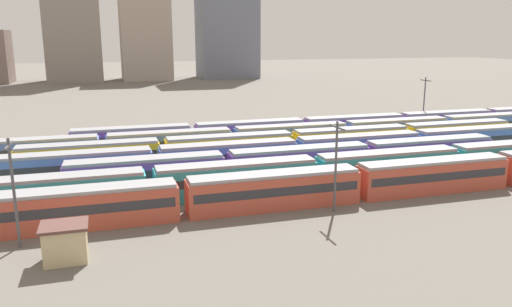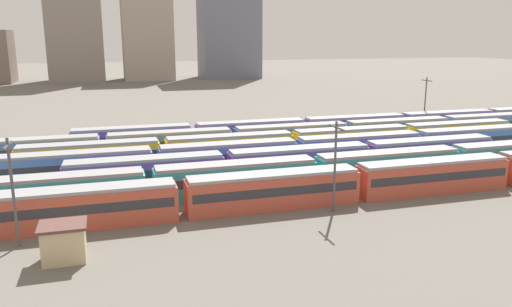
{
  "view_description": "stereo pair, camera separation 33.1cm",
  "coord_description": "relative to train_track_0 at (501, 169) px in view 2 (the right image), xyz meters",
  "views": [
    {
      "loc": [
        -1.29,
        -46.4,
        17.2
      ],
      "look_at": [
        17.49,
        15.6,
        2.04
      ],
      "focal_mm": 35.2,
      "sensor_mm": 36.0,
      "label": 1
    },
    {
      "loc": [
        -0.97,
        -46.49,
        17.2
      ],
      "look_at": [
        17.49,
        15.6,
        2.04
      ],
      "focal_mm": 35.2,
      "sensor_mm": 36.0,
      "label": 2
    }
  ],
  "objects": [
    {
      "name": "train_track_1",
      "position": [
        -2.59,
        5.2,
        0.0
      ],
      "size": [
        112.5,
        3.06,
        3.75
      ],
      "color": "teal",
      "rests_on": "ground_plane"
    },
    {
      "name": "ground_plane",
      "position": [
        -43.07,
        15.6,
        -1.9
      ],
      "size": [
        600.0,
        600.0,
        0.0
      ],
      "primitive_type": "plane",
      "color": "#666059"
    },
    {
      "name": "train_track_2",
      "position": [
        -21.47,
        10.4,
        -0.0
      ],
      "size": [
        55.8,
        3.06,
        3.75
      ],
      "color": "#6B429E",
      "rests_on": "ground_plane"
    },
    {
      "name": "distant_building_2",
      "position": [
        -27.07,
        164.58,
        17.03
      ],
      "size": [
        19.37,
        19.87,
        37.87
      ],
      "primitive_type": "cube",
      "color": "#A89989",
      "rests_on": "ground_plane"
    },
    {
      "name": "train_track_5",
      "position": [
        -16.69,
        26.0,
        0.0
      ],
      "size": [
        93.6,
        3.06,
        3.75
      ],
      "color": "#4C70BC",
      "rests_on": "ground_plane"
    },
    {
      "name": "train_track_3",
      "position": [
        -19.85,
        15.6,
        0.0
      ],
      "size": [
        74.7,
        3.06,
        3.75
      ],
      "color": "#4C70BC",
      "rests_on": "ground_plane"
    },
    {
      "name": "catenary_pole_2",
      "position": [
        -22.94,
        -2.84,
        3.23
      ],
      "size": [
        0.24,
        3.2,
        9.2
      ],
      "color": "#4C4C51",
      "rests_on": "ground_plane"
    },
    {
      "name": "distant_building_1",
      "position": [
        -54.29,
        164.58,
        25.01
      ],
      "size": [
        20.38,
        19.57,
        53.83
      ],
      "primitive_type": "cube",
      "color": "gray",
      "rests_on": "ground_plane"
    },
    {
      "name": "signal_hut",
      "position": [
        -48.04,
        -7.16,
        -0.35
      ],
      "size": [
        3.6,
        3.0,
        3.04
      ],
      "color": "#C6B284",
      "rests_on": "ground_plane"
    },
    {
      "name": "distant_building_3",
      "position": [
        6.7,
        164.58,
        24.68
      ],
      "size": [
        23.54,
        20.05,
        53.16
      ],
      "primitive_type": "cube",
      "color": "slate",
      "rests_on": "ground_plane"
    },
    {
      "name": "train_track_4",
      "position": [
        -18.41,
        20.8,
        0.0
      ],
      "size": [
        74.7,
        3.06,
        3.75
      ],
      "color": "yellow",
      "rests_on": "ground_plane"
    },
    {
      "name": "train_track_0",
      "position": [
        0.0,
        0.0,
        0.0
      ],
      "size": [
        112.5,
        3.06,
        3.75
      ],
      "color": "#BC4C38",
      "rests_on": "ground_plane"
    },
    {
      "name": "train_track_6",
      "position": [
        -2.97,
        31.2,
        0.0
      ],
      "size": [
        93.6,
        3.06,
        3.75
      ],
      "color": "#6B429E",
      "rests_on": "ground_plane"
    },
    {
      "name": "catenary_pole_0",
      "position": [
        -51.95,
        -3.22,
        3.29
      ],
      "size": [
        0.24,
        3.2,
        9.3
      ],
      "color": "#4C4C51",
      "rests_on": "ground_plane"
    },
    {
      "name": "catenary_pole_1",
      "position": [
        13.11,
        34.32,
        3.55
      ],
      "size": [
        0.24,
        3.2,
        9.81
      ],
      "color": "#4C4C51",
      "rests_on": "ground_plane"
    }
  ]
}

